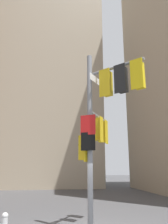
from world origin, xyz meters
TOP-DOWN VIEW (x-y plane):
  - building_mid_block at (-3.23, 24.30)m, footprint 15.45×15.45m
  - signal_pole_assembly at (0.52, -0.08)m, footprint 2.26×3.84m
  - fire_hydrant at (-3.08, -0.02)m, footprint 0.33×0.23m

SIDE VIEW (x-z plane):
  - fire_hydrant at x=-3.08m, z-range 0.02..0.82m
  - signal_pole_assembly at x=0.52m, z-range 0.77..7.92m
  - building_mid_block at x=-3.23m, z-range 0.00..38.38m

